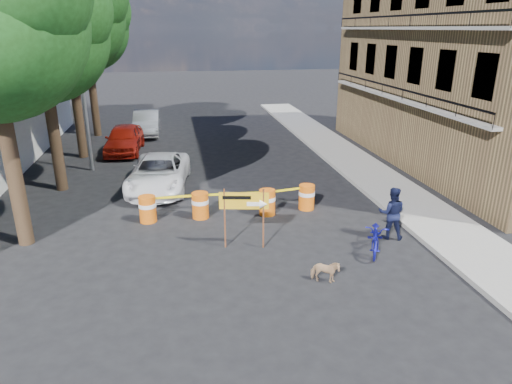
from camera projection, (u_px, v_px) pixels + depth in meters
name	position (u px, v px, depth m)	size (l,w,h in m)	color
ground	(259.00, 255.00, 13.13)	(120.00, 120.00, 0.00)	black
sidewalk_east	(374.00, 177.00, 19.69)	(2.40, 40.00, 0.15)	gray
apartment_building	(488.00, 32.00, 20.50)	(8.00, 16.00, 12.00)	olive
tree_mid_a	(41.00, 32.00, 16.45)	(5.25, 5.00, 8.68)	#332316
tree_mid_b	(67.00, 15.00, 20.84)	(5.67, 5.40, 9.62)	#332316
tree_far	(86.00, 27.00, 25.64)	(5.04, 4.80, 8.84)	#332316
streetlamp	(82.00, 72.00, 19.45)	(1.25, 0.18, 8.00)	gray
barrel_far_left	(148.00, 208.00, 15.23)	(0.58, 0.58, 0.90)	#D15B0C
barrel_mid_left	(200.00, 205.00, 15.55)	(0.58, 0.58, 0.90)	#D15B0C
barrel_mid_right	(267.00, 202.00, 15.82)	(0.58, 0.58, 0.90)	#D15B0C
barrel_far_right	(307.00, 197.00, 16.31)	(0.58, 0.58, 0.90)	#D15B0C
detour_sign	(250.00, 205.00, 13.11)	(1.41, 0.43, 1.84)	#592D19
pedestrian	(392.00, 213.00, 13.93)	(0.80, 0.63, 1.65)	black
bicycle	(377.00, 222.00, 13.04)	(0.64, 0.96, 1.82)	#1314A1
dog	(325.00, 271.00, 11.61)	(0.34, 0.74, 0.63)	tan
suv_white	(159.00, 173.00, 18.33)	(2.19, 4.75, 1.32)	white
sedan_red	(124.00, 139.00, 23.72)	(1.71, 4.24, 1.44)	maroon
sedan_silver	(147.00, 123.00, 27.82)	(1.49, 4.27, 1.41)	#A7AAAE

